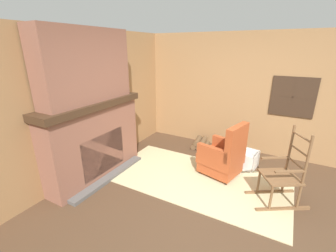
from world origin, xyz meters
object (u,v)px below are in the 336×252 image
at_px(armchair, 223,157).
at_px(decorative_plate_on_mantel, 85,94).
at_px(oil_lamp_vase, 50,104).
at_px(storage_case, 119,90).
at_px(laundry_basket, 246,159).
at_px(rocking_chair, 282,178).
at_px(firewood_stack, 200,143).

xyz_separation_m(armchair, decorative_plate_on_mantel, (-2.07, -1.11, 1.13)).
bearing_deg(oil_lamp_vase, decorative_plate_on_mantel, 91.78).
relative_size(oil_lamp_vase, storage_case, 1.15).
bearing_deg(laundry_basket, armchair, -120.39).
distance_m(laundry_basket, storage_case, 2.82).
distance_m(rocking_chair, storage_case, 3.20).
bearing_deg(armchair, storage_case, 22.57).
distance_m(firewood_stack, storage_case, 2.23).
xyz_separation_m(armchair, firewood_stack, (-0.78, 0.94, -0.26)).
xyz_separation_m(armchair, oil_lamp_vase, (-2.05, -1.75, 1.11)).
bearing_deg(firewood_stack, rocking_chair, -35.74).
distance_m(rocking_chair, firewood_stack, 2.18).
bearing_deg(laundry_basket, rocking_chair, -52.29).
height_order(armchair, oil_lamp_vase, oil_lamp_vase).
bearing_deg(firewood_stack, oil_lamp_vase, -115.34).
bearing_deg(decorative_plate_on_mantel, rocking_chair, 14.45).
xyz_separation_m(rocking_chair, oil_lamp_vase, (-3.03, -1.43, 1.07)).
relative_size(armchair, laundry_basket, 2.16).
bearing_deg(firewood_stack, armchair, -50.35).
distance_m(armchair, decorative_plate_on_mantel, 2.61).
bearing_deg(decorative_plate_on_mantel, oil_lamp_vase, -88.22).
distance_m(firewood_stack, laundry_basket, 1.17).
relative_size(rocking_chair, firewood_stack, 2.47).
xyz_separation_m(rocking_chair, laundry_basket, (-0.66, 0.86, -0.24)).
xyz_separation_m(storage_case, decorative_plate_on_mantel, (-0.02, -0.80, 0.06)).
bearing_deg(oil_lamp_vase, firewood_stack, 64.66).
bearing_deg(laundry_basket, decorative_plate_on_mantel, -145.47).
relative_size(rocking_chair, storage_case, 4.96).
bearing_deg(armchair, decorative_plate_on_mantel, 42.18).
height_order(laundry_basket, decorative_plate_on_mantel, decorative_plate_on_mantel).
bearing_deg(laundry_basket, firewood_stack, 159.61).
bearing_deg(oil_lamp_vase, armchair, 40.47).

